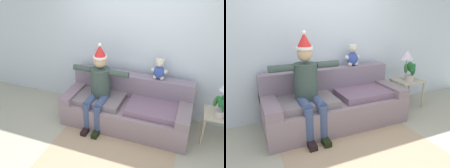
# 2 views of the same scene
# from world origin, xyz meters

# --- Properties ---
(ground_plane) EXTENTS (10.00, 10.00, 0.00)m
(ground_plane) POSITION_xyz_m (0.00, 0.00, 0.00)
(ground_plane) COLOR #A4A38D
(back_wall) EXTENTS (7.00, 0.10, 2.70)m
(back_wall) POSITION_xyz_m (0.00, 1.55, 1.35)
(back_wall) COLOR silver
(back_wall) RESTS_ON ground_plane
(couch) EXTENTS (2.23, 0.91, 0.86)m
(couch) POSITION_xyz_m (0.00, 1.02, 0.33)
(couch) COLOR gray
(couch) RESTS_ON ground_plane
(person_seated) EXTENTS (1.02, 0.77, 1.50)m
(person_seated) POSITION_xyz_m (-0.47, 0.85, 0.76)
(person_seated) COLOR #364741
(person_seated) RESTS_ON ground_plane
(teddy_bear) EXTENTS (0.29, 0.17, 0.38)m
(teddy_bear) POSITION_xyz_m (0.48, 1.30, 1.03)
(teddy_bear) COLOR #344B9D
(teddy_bear) RESTS_ON couch
(side_table) EXTENTS (0.53, 0.44, 0.53)m
(side_table) POSITION_xyz_m (1.56, 1.05, 0.44)
(side_table) COLOR tan
(side_table) RESTS_ON ground_plane
(table_lamp) EXTENTS (0.24, 0.24, 0.56)m
(table_lamp) POSITION_xyz_m (1.57, 1.14, 0.97)
(table_lamp) COLOR #AFA99B
(table_lamp) RESTS_ON side_table
(potted_plant) EXTENTS (0.26, 0.22, 0.40)m
(potted_plant) POSITION_xyz_m (1.50, 0.96, 0.73)
(potted_plant) COLOR #B3A8A2
(potted_plant) RESTS_ON side_table
(area_rug) EXTENTS (1.97, 1.23, 0.01)m
(area_rug) POSITION_xyz_m (0.00, -0.04, 0.00)
(area_rug) COLOR tan
(area_rug) RESTS_ON ground_plane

